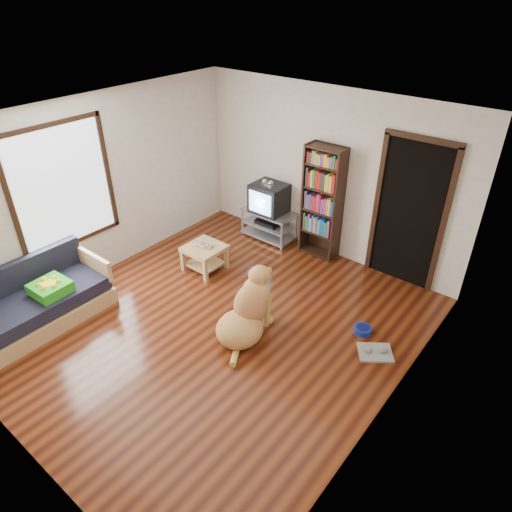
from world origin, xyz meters
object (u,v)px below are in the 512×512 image
Objects in this scene: green_cushion at (50,288)px; bookshelf at (323,197)px; dog at (247,312)px; laptop at (203,247)px; coffee_table at (205,253)px; crt_tv at (270,198)px; grey_rag at (375,353)px; tv_stand at (269,223)px; sofa at (38,304)px; dog_bowl at (363,330)px.

bookshelf is (1.80, 3.56, 0.51)m from green_cushion.
bookshelf is 2.34m from dog.
laptop is 0.51× the size of coffee_table.
crt_tv is 0.99m from bookshelf.
grey_rag is 1.62m from dog.
green_cushion is 2.54m from dog.
bookshelf is (1.10, 1.52, 0.59)m from laptop.
bookshelf is 1.99m from coffee_table.
bookshelf reaches higher than tv_stand.
crt_tv is 1.05× the size of coffee_table.
dog is at bearing -58.88° from crt_tv.
crt_tv is 0.32× the size of bookshelf.
tv_stand is at bearing 71.96° from laptop.
tv_stand reaches higher than laptop.
laptop is at bearing -96.09° from crt_tv.
crt_tv reaches higher than laptop.
sofa is at bearing -130.15° from green_cushion.
bookshelf is at bearing 139.09° from grey_rag.
sofa is at bearing -117.32° from bookshelf.
dog_bowl is 0.12× the size of sofa.
laptop is 1.97m from bookshelf.
tv_stand is (0.15, 1.43, -0.14)m from laptop.
dog_bowl is 0.12× the size of bookshelf.
grey_rag is at bearing -0.97° from coffee_table.
green_cushion is 0.39× the size of dog.
grey_rag is 4.31m from sofa.
laptop is at bearing 154.32° from dog.
dog_bowl is at bearing 32.08° from green_cushion.
green_cushion reaches higher than coffee_table.
crt_tv is (-2.73, 1.47, 0.73)m from grey_rag.
laptop is 0.70× the size of grey_rag.
grey_rag is (0.30, -0.25, -0.03)m from dog_bowl.
laptop is 2.35m from sofa.
sofa is (-0.12, -0.16, -0.23)m from green_cushion.
bookshelf is (-1.78, 1.54, 0.99)m from grey_rag.
sofa is at bearing -144.43° from dog_bowl.
tv_stand is at bearing 153.75° from dog_bowl.
dog_bowl is 0.39m from grey_rag.
green_cushion is 4.02m from bookshelf.
sofa is (-3.70, -2.18, 0.25)m from grey_rag.
crt_tv is at bearing -175.68° from bookshelf.
laptop reaches higher than coffee_table.
tv_stand is at bearing -90.00° from crt_tv.
tv_stand is 1.64× the size of coffee_table.
tv_stand is 0.47m from crt_tv.
tv_stand reaches higher than coffee_table.
sofa is (-0.97, -3.65, -0.48)m from crt_tv.
crt_tv is 3.81m from sofa.
dog is (2.15, 1.34, -0.16)m from green_cushion.
dog is at bearing 29.37° from green_cushion.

